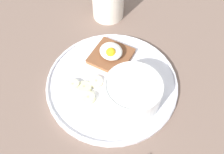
# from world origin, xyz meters

# --- Properties ---
(ground_plane) EXTENTS (1.20, 1.20, 0.02)m
(ground_plane) POSITION_xyz_m (0.00, 0.00, 0.01)
(ground_plane) COLOR #715B4F
(ground_plane) RESTS_ON ground
(plate) EXTENTS (0.30, 0.30, 0.02)m
(plate) POSITION_xyz_m (0.00, 0.00, 0.03)
(plate) COLOR white
(plate) RESTS_ON ground_plane
(oatmeal_bowl) EXTENTS (0.12, 0.12, 0.06)m
(oatmeal_bowl) POSITION_xyz_m (-0.07, -0.00, 0.06)
(oatmeal_bowl) COLOR white
(oatmeal_bowl) RESTS_ON plate
(toast_slice) EXTENTS (0.12, 0.12, 0.01)m
(toast_slice) POSITION_xyz_m (0.06, -0.05, 0.04)
(toast_slice) COLOR brown
(toast_slice) RESTS_ON plate
(poached_egg) EXTENTS (0.06, 0.05, 0.03)m
(poached_egg) POSITION_xyz_m (0.05, -0.05, 0.06)
(poached_egg) COLOR white
(poached_egg) RESTS_ON toast_slice
(banana_slice_front) EXTENTS (0.04, 0.04, 0.02)m
(banana_slice_front) POSITION_xyz_m (0.05, 0.08, 0.04)
(banana_slice_front) COLOR #ECEBB5
(banana_slice_front) RESTS_ON plate
(banana_slice_left) EXTENTS (0.05, 0.05, 0.02)m
(banana_slice_left) POSITION_xyz_m (0.03, 0.06, 0.04)
(banana_slice_left) COLOR beige
(banana_slice_left) RESTS_ON plate
(banana_slice_back) EXTENTS (0.04, 0.04, 0.01)m
(banana_slice_back) POSITION_xyz_m (0.02, 0.03, 0.04)
(banana_slice_back) COLOR beige
(banana_slice_back) RESTS_ON plate
(banana_slice_right) EXTENTS (0.04, 0.04, 0.02)m
(banana_slice_right) POSITION_xyz_m (0.00, 0.07, 0.04)
(banana_slice_right) COLOR beige
(banana_slice_right) RESTS_ON plate
(coffee_mug) EXTENTS (0.09, 0.09, 0.09)m
(coffee_mug) POSITION_xyz_m (0.19, -0.15, 0.07)
(coffee_mug) COLOR white
(coffee_mug) RESTS_ON ground_plane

